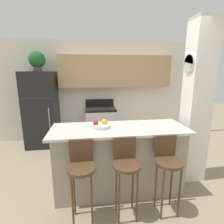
# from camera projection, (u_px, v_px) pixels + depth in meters

# --- Properties ---
(ground_plane) EXTENTS (14.00, 14.00, 0.00)m
(ground_plane) POSITION_uv_depth(u_px,v_px,m) (119.00, 189.00, 2.72)
(ground_plane) COLOR gray
(wall_back) EXTENTS (5.60, 0.38, 2.55)m
(wall_back) POSITION_uv_depth(u_px,v_px,m) (109.00, 83.00, 4.53)
(wall_back) COLOR white
(wall_back) RESTS_ON ground_plane
(pillar_right) EXTENTS (0.38, 0.32, 2.55)m
(pillar_right) POSITION_uv_depth(u_px,v_px,m) (196.00, 104.00, 2.76)
(pillar_right) COLOR white
(pillar_right) RESTS_ON ground_plane
(counter_bar) EXTENTS (1.94, 0.71, 1.00)m
(counter_bar) POSITION_uv_depth(u_px,v_px,m) (119.00, 159.00, 2.60)
(counter_bar) COLOR gray
(counter_bar) RESTS_ON ground_plane
(refrigerator) EXTENTS (0.73, 0.67, 1.78)m
(refrigerator) POSITION_uv_depth(u_px,v_px,m) (42.00, 110.00, 4.17)
(refrigerator) COLOR black
(refrigerator) RESTS_ON ground_plane
(stove_range) EXTENTS (0.74, 0.66, 1.07)m
(stove_range) POSITION_uv_depth(u_px,v_px,m) (101.00, 125.00, 4.46)
(stove_range) COLOR silver
(stove_range) RESTS_ON ground_plane
(bar_stool_left) EXTENTS (0.33, 0.33, 1.00)m
(bar_stool_left) POSITION_uv_depth(u_px,v_px,m) (82.00, 170.00, 2.03)
(bar_stool_left) COLOR #4C331E
(bar_stool_left) RESTS_ON ground_plane
(bar_stool_mid) EXTENTS (0.33, 0.33, 1.00)m
(bar_stool_mid) POSITION_uv_depth(u_px,v_px,m) (126.00, 167.00, 2.09)
(bar_stool_mid) COLOR #4C331E
(bar_stool_mid) RESTS_ON ground_plane
(bar_stool_right) EXTENTS (0.33, 0.33, 1.00)m
(bar_stool_right) POSITION_uv_depth(u_px,v_px,m) (168.00, 164.00, 2.16)
(bar_stool_right) COLOR #4C331E
(bar_stool_right) RESTS_ON ground_plane
(potted_plant_on_fridge) EXTENTS (0.37, 0.37, 0.44)m
(potted_plant_on_fridge) POSITION_uv_depth(u_px,v_px,m) (37.00, 60.00, 3.92)
(potted_plant_on_fridge) COLOR #4C4C51
(potted_plant_on_fridge) RESTS_ON refrigerator
(fruit_bowl) EXTENTS (0.28, 0.28, 0.12)m
(fruit_bowl) POSITION_uv_depth(u_px,v_px,m) (100.00, 125.00, 2.49)
(fruit_bowl) COLOR silver
(fruit_bowl) RESTS_ON counter_bar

